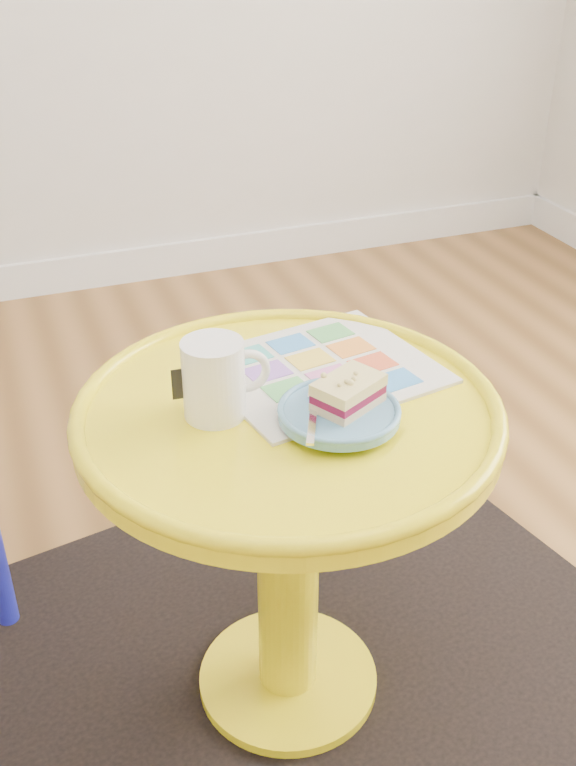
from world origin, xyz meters
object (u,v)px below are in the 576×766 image
object	(u,v)px
side_table	(288,498)
mug	(215,377)
newspaper	(320,369)
plate	(339,414)

from	to	relation	value
side_table	mug	size ratio (longest dim) A/B	4.91
side_table	newspaper	distance (m)	0.20
newspaper	plate	bearing A→B (deg)	-112.79
newspaper	mug	distance (m)	0.20
side_table	mug	distance (m)	0.24
mug	plate	world-z (taller)	mug
side_table	plate	distance (m)	0.20
newspaper	mug	size ratio (longest dim) A/B	2.64
mug	plate	distance (m)	0.18
newspaper	plate	world-z (taller)	plate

